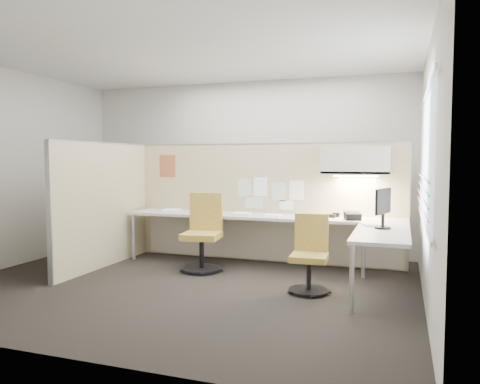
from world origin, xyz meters
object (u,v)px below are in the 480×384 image
at_px(monitor, 383,206).
at_px(phone, 352,216).
at_px(desk, 281,226).
at_px(chair_right, 310,256).
at_px(chair_left, 203,235).

xyz_separation_m(monitor, phone, (-0.41, 0.70, -0.21)).
xyz_separation_m(desk, chair_right, (0.58, -0.94, -0.19)).
height_order(chair_left, phone, chair_left).
height_order(chair_left, monitor, monitor).
bearing_deg(desk, phone, 2.41).
distance_m(chair_left, phone, 2.03).
distance_m(chair_right, phone, 1.12).
relative_size(chair_right, monitor, 1.91).
xyz_separation_m(desk, monitor, (1.37, -0.66, 0.39)).
relative_size(monitor, phone, 1.77).
xyz_separation_m(desk, phone, (0.96, 0.04, 0.18)).
bearing_deg(monitor, chair_left, 100.82).
bearing_deg(chair_left, desk, 13.08).
bearing_deg(chair_right, chair_left, 157.06).
bearing_deg(monitor, chair_right, 127.46).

